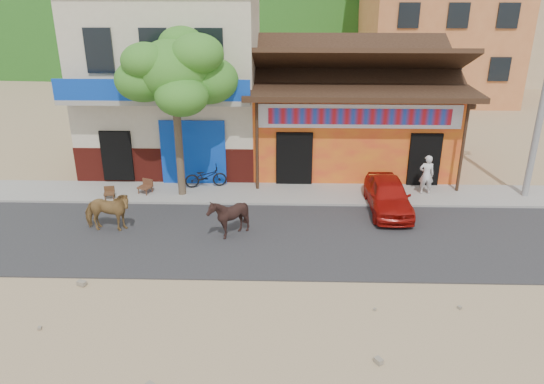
{
  "coord_description": "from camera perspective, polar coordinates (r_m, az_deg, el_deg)",
  "views": [
    {
      "loc": [
        -0.73,
        -12.42,
        7.87
      ],
      "look_at": [
        -1.15,
        3.0,
        1.4
      ],
      "focal_mm": 35.0,
      "sensor_mm": 36.0,
      "label": 1
    }
  ],
  "objects": [
    {
      "name": "pedestrian",
      "position": [
        20.46,
        16.28,
        1.81
      ],
      "size": [
        0.56,
        0.38,
        1.51
      ],
      "primitive_type": "imported",
      "rotation": [
        0.0,
        0.0,
        3.11
      ],
      "color": "silver",
      "rests_on": "sidewalk"
    },
    {
      "name": "scooter",
      "position": [
        20.54,
        -7.14,
        1.66
      ],
      "size": [
        1.68,
        0.88,
        0.84
      ],
      "primitive_type": "imported",
      "rotation": [
        0.0,
        0.0,
        1.78
      ],
      "color": "black",
      "rests_on": "sidewalk"
    },
    {
      "name": "apartment_front",
      "position": [
        37.75,
        17.47,
        18.94
      ],
      "size": [
        9.0,
        9.0,
        12.0
      ],
      "primitive_type": "cube",
      "color": "#CC723F",
      "rests_on": "ground"
    },
    {
      "name": "red_car",
      "position": [
        18.93,
        12.39,
        -0.33
      ],
      "size": [
        1.42,
        3.43,
        1.16
      ],
      "primitive_type": "imported",
      "rotation": [
        0.0,
        0.0,
        0.01
      ],
      "color": "#A0100B",
      "rests_on": "road"
    },
    {
      "name": "cafe_chair_right",
      "position": [
        20.25,
        -17.17,
        0.38
      ],
      "size": [
        0.44,
        0.44,
        0.79
      ],
      "primitive_type": null,
      "rotation": [
        0.0,
        0.0,
        0.21
      ],
      "color": "#4A2618",
      "rests_on": "sidewalk"
    },
    {
      "name": "cow_tan",
      "position": [
        17.8,
        -17.3,
        -2.04
      ],
      "size": [
        1.61,
        0.75,
        1.35
      ],
      "primitive_type": "imported",
      "rotation": [
        0.0,
        0.0,
        1.56
      ],
      "color": "olive",
      "rests_on": "road"
    },
    {
      "name": "sidewalk",
      "position": [
        20.02,
        3.53,
        -0.25
      ],
      "size": [
        60.0,
        2.0,
        0.12
      ],
      "primitive_type": "cube",
      "color": "gray",
      "rests_on": "ground"
    },
    {
      "name": "cow_dark",
      "position": [
        16.7,
        -4.7,
        -2.68
      ],
      "size": [
        1.24,
        1.11,
        1.36
      ],
      "primitive_type": "imported",
      "rotation": [
        0.0,
        0.0,
        -1.58
      ],
      "color": "black",
      "rests_on": "road"
    },
    {
      "name": "cafe_building",
      "position": [
        23.34,
        -10.47,
        11.59
      ],
      "size": [
        7.0,
        6.0,
        7.0
      ],
      "primitive_type": "cube",
      "color": "beige",
      "rests_on": "ground"
    },
    {
      "name": "dance_club",
      "position": [
        23.39,
        8.28,
        7.47
      ],
      "size": [
        8.0,
        6.0,
        3.6
      ],
      "primitive_type": "cube",
      "color": "orange",
      "rests_on": "ground"
    },
    {
      "name": "tree",
      "position": [
        19.23,
        -10.2,
        8.09
      ],
      "size": [
        3.0,
        3.0,
        6.0
      ],
      "primitive_type": null,
      "color": "#2D721E",
      "rests_on": "sidewalk"
    },
    {
      "name": "apartment_rear",
      "position": [
        46.46,
        26.57,
        16.96
      ],
      "size": [
        8.0,
        8.0,
        10.0
      ],
      "primitive_type": "cube",
      "color": "tan",
      "rests_on": "ground"
    },
    {
      "name": "cafe_chair_left",
      "position": [
        20.34,
        -13.56,
        1.14
      ],
      "size": [
        0.59,
        0.59,
        0.96
      ],
      "primitive_type": null,
      "rotation": [
        0.0,
        0.0,
        -0.41
      ],
      "color": "#50301A",
      "rests_on": "sidewalk"
    },
    {
      "name": "ground",
      "position": [
        14.73,
        4.23,
        -9.63
      ],
      "size": [
        120.0,
        120.0,
        0.0
      ],
      "primitive_type": "plane",
      "color": "#9E825B",
      "rests_on": "ground"
    },
    {
      "name": "road",
      "position": [
        16.88,
        3.88,
        -5.02
      ],
      "size": [
        60.0,
        5.0,
        0.04
      ],
      "primitive_type": "cube",
      "color": "#28282B",
      "rests_on": "ground"
    }
  ]
}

